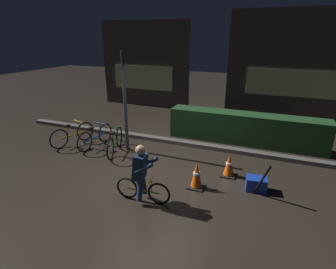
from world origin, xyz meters
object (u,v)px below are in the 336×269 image
(street_post, at_px, (125,103))
(closed_umbrella, at_px, (262,180))
(parked_bike_leftmost, at_px, (73,135))
(cyclist, at_px, (141,173))
(parked_bike_left_mid, at_px, (95,137))
(parked_bike_center_left, at_px, (115,142))
(traffic_cone_far, at_px, (229,165))
(blue_crate, at_px, (256,184))
(traffic_cone_near, at_px, (197,176))

(street_post, relative_size, closed_umbrella, 3.36)
(parked_bike_leftmost, xyz_separation_m, cyclist, (3.44, -1.93, 0.30))
(cyclist, bearing_deg, parked_bike_left_mid, 138.26)
(parked_bike_center_left, relative_size, cyclist, 1.21)
(street_post, bearing_deg, parked_bike_left_mid, -170.17)
(parked_bike_leftmost, xyz_separation_m, closed_umbrella, (5.71, -0.86, 0.08))
(street_post, distance_m, parked_bike_leftmost, 2.12)
(parked_bike_leftmost, relative_size, cyclist, 1.19)
(parked_bike_center_left, xyz_separation_m, traffic_cone_far, (3.33, -0.14, -0.06))
(street_post, relative_size, cyclist, 2.29)
(blue_crate, relative_size, closed_umbrella, 0.52)
(traffic_cone_near, relative_size, cyclist, 0.49)
(street_post, distance_m, cyclist, 2.88)
(closed_umbrella, bearing_deg, parked_bike_leftmost, -150.20)
(traffic_cone_near, relative_size, closed_umbrella, 0.72)
(parked_bike_center_left, height_order, cyclist, cyclist)
(street_post, bearing_deg, cyclist, -53.25)
(traffic_cone_far, bearing_deg, parked_bike_center_left, 177.65)
(traffic_cone_near, distance_m, blue_crate, 1.33)
(parked_bike_leftmost, distance_m, closed_umbrella, 5.77)
(traffic_cone_far, bearing_deg, cyclist, -130.03)
(parked_bike_center_left, height_order, traffic_cone_far, parked_bike_center_left)
(blue_crate, distance_m, cyclist, 2.57)
(parked_bike_center_left, bearing_deg, traffic_cone_far, -109.77)
(traffic_cone_near, xyz_separation_m, blue_crate, (1.26, 0.40, -0.14))
(traffic_cone_near, bearing_deg, parked_bike_center_left, 160.70)
(parked_bike_leftmost, xyz_separation_m, traffic_cone_far, (4.91, -0.18, -0.05))
(parked_bike_left_mid, bearing_deg, parked_bike_leftmost, 103.97)
(street_post, relative_size, traffic_cone_near, 4.68)
(parked_bike_leftmost, relative_size, traffic_cone_far, 2.63)
(traffic_cone_far, relative_size, cyclist, 0.45)
(street_post, height_order, closed_umbrella, street_post)
(parked_bike_left_mid, distance_m, traffic_cone_far, 4.14)
(street_post, distance_m, closed_umbrella, 4.21)
(parked_bike_leftmost, height_order, traffic_cone_near, parked_bike_leftmost)
(street_post, xyz_separation_m, parked_bike_left_mid, (-1.02, -0.18, -1.11))
(traffic_cone_near, height_order, traffic_cone_far, traffic_cone_near)
(parked_bike_left_mid, distance_m, traffic_cone_near, 3.74)
(cyclist, bearing_deg, traffic_cone_far, 45.61)
(traffic_cone_near, height_order, closed_umbrella, closed_umbrella)
(parked_bike_leftmost, relative_size, blue_crate, 3.37)
(parked_bike_leftmost, bearing_deg, traffic_cone_far, -75.05)
(parked_bike_left_mid, bearing_deg, cyclist, -121.74)
(parked_bike_left_mid, distance_m, blue_crate, 4.88)
(parked_bike_center_left, height_order, traffic_cone_near, parked_bike_center_left)
(parked_bike_left_mid, xyz_separation_m, cyclist, (2.67, -2.04, 0.31))
(parked_bike_left_mid, bearing_deg, traffic_cone_near, -101.87)
(street_post, distance_m, traffic_cone_near, 3.08)
(street_post, distance_m, parked_bike_center_left, 1.17)
(parked_bike_left_mid, height_order, traffic_cone_near, parked_bike_left_mid)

